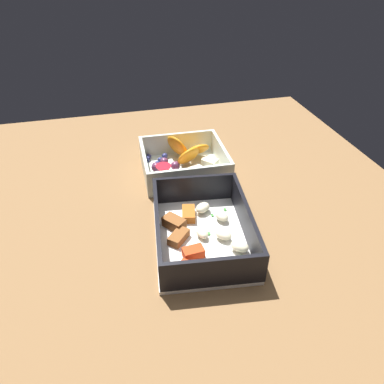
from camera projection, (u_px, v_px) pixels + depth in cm
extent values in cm
cube|color=brown|center=(186.00, 202.00, 63.38)|extent=(80.00, 80.00, 2.00)
cube|color=white|center=(202.00, 238.00, 54.06)|extent=(20.68, 15.96, 0.60)
cube|color=black|center=(214.00, 273.00, 45.00)|extent=(2.23, 13.76, 4.79)
cube|color=black|center=(195.00, 188.00, 59.97)|extent=(2.23, 13.76, 4.79)
cube|color=black|center=(158.00, 228.00, 51.83)|extent=(17.92, 2.73, 4.79)
cube|color=black|center=(247.00, 221.00, 53.14)|extent=(17.92, 2.73, 4.79)
ellipsoid|color=beige|center=(222.00, 216.00, 56.46)|extent=(2.92, 2.44, 1.25)
ellipsoid|color=beige|center=(203.00, 208.00, 58.10)|extent=(3.05, 3.24, 1.33)
ellipsoid|color=beige|center=(240.00, 246.00, 50.90)|extent=(3.14, 3.24, 1.33)
ellipsoid|color=beige|center=(223.00, 235.00, 52.92)|extent=(3.09, 3.07, 1.28)
ellipsoid|color=beige|center=(214.00, 268.00, 47.50)|extent=(2.94, 3.38, 1.41)
ellipsoid|color=beige|center=(201.00, 233.00, 53.27)|extent=(2.64, 2.21, 1.13)
cube|color=brown|center=(179.00, 237.00, 52.90)|extent=(3.85, 3.78, 1.26)
cube|color=red|center=(193.00, 253.00, 50.20)|extent=(2.03, 3.10, 1.40)
cube|color=brown|center=(174.00, 223.00, 55.23)|extent=(3.93, 3.72, 1.63)
cube|color=red|center=(191.00, 269.00, 47.97)|extent=(3.63, 3.85, 1.01)
cube|color=#AD5B1E|center=(189.00, 214.00, 57.27)|extent=(3.87, 2.74, 1.28)
cube|color=#387A33|center=(225.00, 210.00, 58.99)|extent=(0.60, 0.40, 0.20)
cube|color=#387A33|center=(240.00, 262.00, 49.51)|extent=(0.60, 0.40, 0.20)
cube|color=#387A33|center=(242.00, 257.00, 50.40)|extent=(0.60, 0.40, 0.20)
cube|color=#387A33|center=(209.00, 234.00, 54.25)|extent=(0.60, 0.40, 0.20)
cube|color=#387A33|center=(212.00, 215.00, 57.81)|extent=(0.60, 0.40, 0.20)
cube|color=silver|center=(184.00, 170.00, 69.56)|extent=(14.68, 15.94, 0.60)
cube|color=silver|center=(191.00, 179.00, 62.71)|extent=(1.07, 15.53, 4.33)
cube|color=silver|center=(177.00, 143.00, 73.52)|extent=(1.07, 15.53, 4.33)
cube|color=silver|center=(145.00, 164.00, 66.84)|extent=(13.03, 0.99, 4.33)
cube|color=silver|center=(221.00, 155.00, 69.39)|extent=(13.03, 0.99, 4.33)
ellipsoid|color=orange|center=(188.00, 156.00, 68.50)|extent=(5.24, 5.82, 4.81)
ellipsoid|color=orange|center=(198.00, 149.00, 71.34)|extent=(4.50, 4.78, 4.10)
ellipsoid|color=orange|center=(177.00, 146.00, 71.10)|extent=(6.12, 5.56, 5.29)
cube|color=#F4EACC|center=(196.00, 172.00, 66.75)|extent=(3.48, 3.75, 1.81)
cube|color=#F4EACC|center=(210.00, 163.00, 69.62)|extent=(3.54, 3.50, 1.71)
cube|color=red|center=(183.00, 180.00, 65.05)|extent=(3.01, 2.59, 1.53)
sphere|color=#562D4C|center=(173.00, 166.00, 68.59)|extent=(1.78, 1.78, 1.78)
sphere|color=#562D4C|center=(164.00, 162.00, 70.05)|extent=(1.67, 1.67, 1.67)
sphere|color=#562D4C|center=(156.00, 167.00, 68.21)|extent=(1.88, 1.88, 1.88)
cone|color=red|center=(164.00, 171.00, 66.62)|extent=(2.91, 2.91, 2.33)
sphere|color=navy|center=(148.00, 159.00, 71.59)|extent=(1.02, 1.02, 1.02)
sphere|color=navy|center=(160.00, 160.00, 71.34)|extent=(1.00, 1.00, 1.00)
sphere|color=navy|center=(149.00, 156.00, 72.49)|extent=(0.98, 0.98, 0.98)
sphere|color=navy|center=(157.00, 163.00, 70.00)|extent=(1.13, 1.13, 1.13)
sphere|color=navy|center=(165.00, 156.00, 72.32)|extent=(1.18, 1.18, 1.18)
cylinder|color=white|center=(165.00, 144.00, 77.10)|extent=(3.89, 3.89, 1.95)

